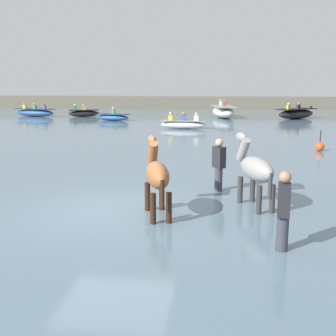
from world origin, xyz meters
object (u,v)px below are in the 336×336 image
boat_near_port (296,114)px  boat_far_inshore (223,112)px  person_wading_mid (219,168)px  boat_distant_west (113,117)px  channel_buoy (320,146)px  horse_trailing_grey (255,170)px  boat_near_starboard (184,124)px  boat_mid_outer (84,113)px  boat_distant_east (35,112)px  horse_lead_chestnut (157,176)px  person_onlooker_left (283,216)px

boat_near_port → boat_far_inshore: 5.38m
boat_far_inshore → person_wading_mid: (-0.43, -22.80, 0.16)m
boat_distant_west → channel_buoy: boat_distant_west is taller
horse_trailing_grey → boat_near_starboard: (-2.80, 15.99, -0.57)m
boat_far_inshore → boat_mid_outer: size_ratio=1.70×
boat_far_inshore → channel_buoy: (3.65, -15.86, -0.25)m
boat_distant_east → boat_near_starboard: bearing=-31.6°
horse_trailing_grey → person_wading_mid: size_ratio=1.15×
boat_near_starboard → boat_distant_west: bearing=139.2°
horse_lead_chestnut → boat_near_port: size_ratio=0.53×
horse_trailing_grey → boat_near_starboard: 16.24m
boat_near_starboard → boat_near_port: bearing=44.7°
boat_far_inshore → boat_distant_west: (-7.83, -3.53, -0.19)m
horse_lead_chestnut → channel_buoy: bearing=59.7°
boat_near_port → boat_far_inshore: size_ratio=0.81×
horse_trailing_grey → horse_lead_chestnut: bearing=-157.1°
boat_far_inshore → horse_trailing_grey: bearing=-89.1°
boat_far_inshore → boat_distant_west: size_ratio=1.68×
boat_mid_outer → boat_distant_west: (3.08, -3.18, -0.03)m
boat_near_port → person_onlooker_left: size_ratio=2.16×
boat_near_port → horse_trailing_grey: bearing=-101.9°
boat_near_starboard → boat_distant_east: size_ratio=0.79×
person_onlooker_left → horse_trailing_grey: bearing=95.7°
boat_near_starboard → person_wading_mid: person_wading_mid is taller
horse_trailing_grey → person_onlooker_left: (0.26, -2.57, -0.24)m
boat_mid_outer → boat_distant_east: bearing=-177.1°
boat_far_inshore → boat_near_port: bearing=-5.0°
boat_far_inshore → person_wading_mid: size_ratio=2.68×
horse_lead_chestnut → boat_mid_outer: 26.36m
horse_lead_chestnut → boat_distant_east: size_ratio=0.53×
boat_mid_outer → boat_near_port: bearing=-0.4°
boat_near_port → person_wading_mid: 23.07m
horse_trailing_grey → boat_distant_east: horse_trailing_grey is taller
boat_far_inshore → person_onlooker_left: 26.75m
boat_far_inshore → person_wading_mid: bearing=-91.1°
boat_near_starboard → boat_distant_west: 7.12m
horse_trailing_grey → person_onlooker_left: size_ratio=1.15×
boat_distant_west → person_onlooker_left: 24.70m
boat_distant_west → horse_lead_chestnut: bearing=-74.2°
boat_far_inshore → boat_distant_east: (-14.83, -0.55, -0.12)m
person_wading_mid → channel_buoy: bearing=59.6°
horse_trailing_grey → boat_distant_west: (-8.19, 20.64, -0.59)m
boat_far_inshore → boat_near_starboard: bearing=-106.6°
horse_trailing_grey → person_onlooker_left: bearing=-84.3°
person_onlooker_left → horse_lead_chestnut: bearing=144.1°
boat_distant_west → boat_distant_east: bearing=156.9°
person_wading_mid → channel_buoy: size_ratio=1.91×
person_wading_mid → boat_distant_east: bearing=122.9°
boat_near_port → boat_far_inshore: boat_far_inshore is taller
boat_mid_outer → channel_buoy: 21.27m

